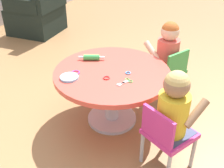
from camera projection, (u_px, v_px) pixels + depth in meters
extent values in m
plane|color=#9E7247|center=(112.00, 119.00, 2.51)|extent=(10.00, 10.00, 0.00)
cylinder|color=silver|center=(112.00, 118.00, 2.50)|extent=(0.44, 0.44, 0.03)
cylinder|color=silver|center=(112.00, 98.00, 2.39)|extent=(0.12, 0.12, 0.47)
cylinder|color=#D84C3F|center=(112.00, 73.00, 2.26)|extent=(0.97, 0.97, 0.04)
cylinder|color=#B7B7BC|center=(193.00, 152.00, 1.97)|extent=(0.03, 0.03, 0.28)
cylinder|color=#B7B7BC|center=(166.00, 133.00, 2.14)|extent=(0.03, 0.03, 0.28)
cylinder|color=#B7B7BC|center=(142.00, 147.00, 2.01)|extent=(0.03, 0.03, 0.28)
cube|color=#CC338C|center=(170.00, 133.00, 1.91)|extent=(0.39, 0.39, 0.04)
cube|color=#CC338C|center=(158.00, 127.00, 1.77)|extent=(0.12, 0.26, 0.22)
cube|color=#3F4772|center=(170.00, 133.00, 1.91)|extent=(0.36, 0.34, 0.04)
cylinder|color=yellow|center=(173.00, 114.00, 1.82)|extent=(0.21, 0.21, 0.30)
sphere|color=#997051|center=(177.00, 85.00, 1.70)|extent=(0.17, 0.17, 0.17)
sphere|color=tan|center=(177.00, 83.00, 1.69)|extent=(0.16, 0.16, 0.16)
cylinder|color=#997051|center=(196.00, 113.00, 1.78)|extent=(0.22, 0.13, 0.17)
cylinder|color=#997051|center=(171.00, 98.00, 1.93)|extent=(0.22, 0.13, 0.17)
cylinder|color=#B7B7BC|center=(164.00, 75.00, 2.94)|extent=(0.03, 0.03, 0.28)
cylinder|color=#B7B7BC|center=(146.00, 82.00, 2.80)|extent=(0.03, 0.03, 0.28)
cylinder|color=#B7B7BC|center=(182.00, 85.00, 2.76)|extent=(0.03, 0.03, 0.28)
cylinder|color=#B7B7BC|center=(164.00, 93.00, 2.62)|extent=(0.03, 0.03, 0.28)
cube|color=green|center=(166.00, 70.00, 2.70)|extent=(0.39, 0.39, 0.04)
cube|color=green|center=(178.00, 63.00, 2.54)|extent=(0.26, 0.12, 0.22)
cube|color=#3F4772|center=(166.00, 70.00, 2.70)|extent=(0.35, 0.36, 0.04)
cylinder|color=#D8594C|center=(168.00, 54.00, 2.61)|extent=(0.21, 0.21, 0.30)
sphere|color=beige|center=(170.00, 32.00, 2.49)|extent=(0.17, 0.17, 0.17)
sphere|color=#B25926|center=(170.00, 30.00, 2.48)|extent=(0.16, 0.16, 0.16)
cylinder|color=beige|center=(168.00, 46.00, 2.72)|extent=(0.13, 0.22, 0.17)
cylinder|color=beige|center=(152.00, 51.00, 2.61)|extent=(0.13, 0.22, 0.17)
cube|color=black|center=(36.00, 20.00, 4.33)|extent=(0.81, 0.81, 0.40)
cube|color=black|center=(21.00, 6.00, 3.94)|extent=(0.22, 0.61, 0.20)
cylinder|color=green|center=(92.00, 57.00, 2.41)|extent=(0.11, 0.15, 0.05)
cylinder|color=white|center=(81.00, 57.00, 2.41)|extent=(0.04, 0.05, 0.02)
cylinder|color=white|center=(102.00, 57.00, 2.41)|extent=(0.04, 0.05, 0.02)
cube|color=silver|center=(123.00, 83.00, 2.08)|extent=(0.11, 0.03, 0.01)
cube|color=silver|center=(123.00, 83.00, 2.08)|extent=(0.10, 0.07, 0.01)
torus|color=green|center=(127.00, 80.00, 2.12)|extent=(0.05, 0.05, 0.01)
torus|color=green|center=(130.00, 81.00, 2.10)|extent=(0.05, 0.05, 0.01)
cylinder|color=#8CCCF2|center=(69.00, 77.00, 2.14)|extent=(0.14, 0.14, 0.02)
torus|color=red|center=(106.00, 78.00, 2.14)|extent=(0.06, 0.06, 0.01)
torus|color=#D83FA5|center=(76.00, 72.00, 2.22)|extent=(0.07, 0.07, 0.01)
torus|color=#3F99D8|center=(128.00, 73.00, 2.21)|extent=(0.05, 0.05, 0.01)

